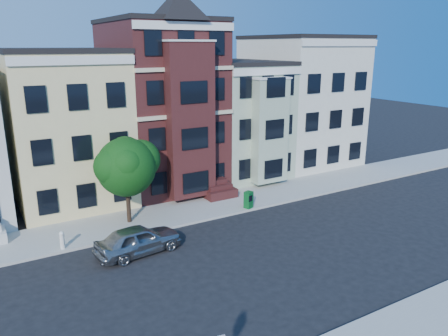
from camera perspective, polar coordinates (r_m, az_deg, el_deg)
ground at (r=22.94m, az=6.78°, el=-11.52°), size 120.00×120.00×0.00m
far_sidewalk at (r=29.09m, az=-2.80°, el=-5.22°), size 60.00×4.00×0.15m
house_yellow at (r=31.56m, az=-19.99°, el=4.81°), size 7.00×9.00×10.00m
house_brown at (r=33.37m, az=-8.22°, el=7.88°), size 7.00×9.00×12.00m
house_green at (r=36.53m, az=1.37°, el=6.33°), size 6.00×9.00×9.00m
house_cream at (r=40.50m, az=9.91°, el=8.46°), size 8.00×9.00×11.00m
street_tree at (r=26.24m, az=-12.64°, el=-0.38°), size 6.66×6.66×6.41m
parked_car at (r=23.30m, az=-11.11°, el=-9.18°), size 4.68×2.32×1.53m
newspaper_box at (r=28.70m, az=3.22°, el=-4.17°), size 0.63×0.60×1.11m
fire_hydrant at (r=24.71m, az=-20.36°, el=-9.01°), size 0.28×0.28×0.77m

